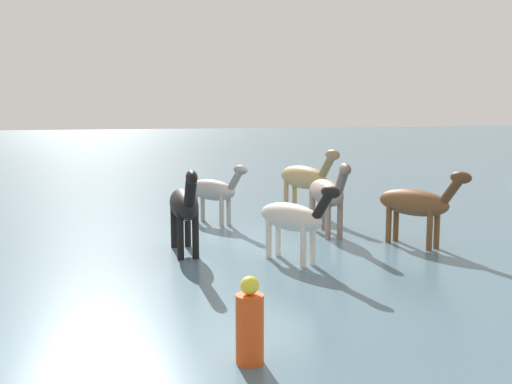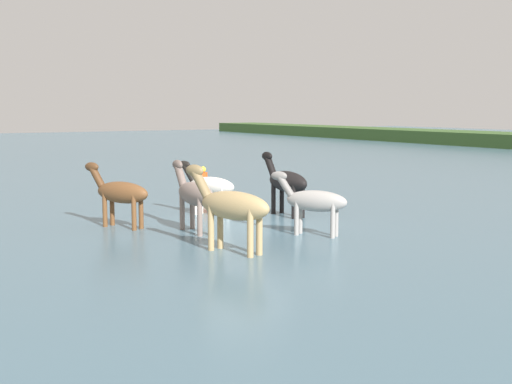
{
  "view_description": "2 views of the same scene",
  "coord_description": "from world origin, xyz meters",
  "px_view_note": "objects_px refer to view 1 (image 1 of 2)",
  "views": [
    {
      "loc": [
        -14.0,
        4.0,
        3.23
      ],
      "look_at": [
        0.23,
        0.18,
        1.17
      ],
      "focal_mm": 42.57,
      "sensor_mm": 36.0,
      "label": 1
    },
    {
      "loc": [
        17.15,
        -9.98,
        3.46
      ],
      "look_at": [
        -0.29,
        0.64,
        0.91
      ],
      "focal_mm": 47.69,
      "sensor_mm": 36.0,
      "label": 2
    }
  ],
  "objects_px": {
    "horse_chestnut_trailing": "(214,190)",
    "horse_rear_stallion": "(184,205)",
    "horse_gray_outer": "(416,203)",
    "horse_lead": "(327,193)",
    "horse_dun_straggler": "(293,218)",
    "horse_pinto_flank": "(305,178)",
    "buoy_channel_marker": "(250,324)"
  },
  "relations": [
    {
      "from": "horse_chestnut_trailing",
      "to": "horse_rear_stallion",
      "type": "bearing_deg",
      "value": -55.55
    },
    {
      "from": "horse_gray_outer",
      "to": "horse_lead",
      "type": "bearing_deg",
      "value": -165.82
    },
    {
      "from": "horse_gray_outer",
      "to": "horse_rear_stallion",
      "type": "bearing_deg",
      "value": -124.17
    },
    {
      "from": "horse_rear_stallion",
      "to": "horse_dun_straggler",
      "type": "xyz_separation_m",
      "value": [
        -1.33,
        -2.08,
        -0.15
      ]
    },
    {
      "from": "horse_pinto_flank",
      "to": "buoy_channel_marker",
      "type": "distance_m",
      "value": 10.91
    },
    {
      "from": "horse_chestnut_trailing",
      "to": "horse_gray_outer",
      "type": "bearing_deg",
      "value": 11.94
    },
    {
      "from": "horse_lead",
      "to": "horse_chestnut_trailing",
      "type": "xyz_separation_m",
      "value": [
        2.19,
        2.51,
        -0.13
      ]
    },
    {
      "from": "horse_rear_stallion",
      "to": "buoy_channel_marker",
      "type": "xyz_separation_m",
      "value": [
        -6.02,
        0.06,
        -0.59
      ]
    },
    {
      "from": "horse_pinto_flank",
      "to": "horse_dun_straggler",
      "type": "height_order",
      "value": "horse_pinto_flank"
    },
    {
      "from": "horse_lead",
      "to": "horse_chestnut_trailing",
      "type": "height_order",
      "value": "horse_lead"
    },
    {
      "from": "horse_rear_stallion",
      "to": "horse_dun_straggler",
      "type": "relative_size",
      "value": 1.2
    },
    {
      "from": "horse_rear_stallion",
      "to": "horse_chestnut_trailing",
      "type": "height_order",
      "value": "horse_rear_stallion"
    },
    {
      "from": "horse_lead",
      "to": "horse_pinto_flank",
      "type": "bearing_deg",
      "value": 172.9
    },
    {
      "from": "buoy_channel_marker",
      "to": "horse_dun_straggler",
      "type": "bearing_deg",
      "value": -24.56
    },
    {
      "from": "horse_rear_stallion",
      "to": "buoy_channel_marker",
      "type": "distance_m",
      "value": 6.05
    },
    {
      "from": "horse_pinto_flank",
      "to": "horse_chestnut_trailing",
      "type": "distance_m",
      "value": 3.03
    },
    {
      "from": "horse_rear_stallion",
      "to": "horse_chestnut_trailing",
      "type": "xyz_separation_m",
      "value": [
        3.27,
        -1.3,
        -0.15
      ]
    },
    {
      "from": "horse_chestnut_trailing",
      "to": "horse_gray_outer",
      "type": "height_order",
      "value": "horse_gray_outer"
    },
    {
      "from": "horse_lead",
      "to": "horse_dun_straggler",
      "type": "bearing_deg",
      "value": -34.11
    },
    {
      "from": "horse_chestnut_trailing",
      "to": "buoy_channel_marker",
      "type": "relative_size",
      "value": 1.77
    },
    {
      "from": "horse_dun_straggler",
      "to": "horse_chestnut_trailing",
      "type": "height_order",
      "value": "horse_dun_straggler"
    },
    {
      "from": "horse_lead",
      "to": "buoy_channel_marker",
      "type": "distance_m",
      "value": 8.11
    },
    {
      "from": "horse_lead",
      "to": "horse_gray_outer",
      "type": "height_order",
      "value": "horse_lead"
    },
    {
      "from": "horse_rear_stallion",
      "to": "horse_pinto_flank",
      "type": "relative_size",
      "value": 0.98
    },
    {
      "from": "horse_lead",
      "to": "horse_rear_stallion",
      "type": "distance_m",
      "value": 3.96
    },
    {
      "from": "horse_gray_outer",
      "to": "buoy_channel_marker",
      "type": "distance_m",
      "value": 7.63
    },
    {
      "from": "horse_gray_outer",
      "to": "buoy_channel_marker",
      "type": "xyz_separation_m",
      "value": [
        -5.37,
        5.4,
        -0.51
      ]
    },
    {
      "from": "horse_pinto_flank",
      "to": "horse_gray_outer",
      "type": "bearing_deg",
      "value": -6.34
    },
    {
      "from": "horse_chestnut_trailing",
      "to": "buoy_channel_marker",
      "type": "bearing_deg",
      "value": -42.23
    },
    {
      "from": "horse_rear_stallion",
      "to": "horse_dun_straggler",
      "type": "bearing_deg",
      "value": 58.16
    },
    {
      "from": "horse_gray_outer",
      "to": "horse_dun_straggler",
      "type": "bearing_deg",
      "value": -105.43
    },
    {
      "from": "horse_chestnut_trailing",
      "to": "buoy_channel_marker",
      "type": "height_order",
      "value": "horse_chestnut_trailing"
    }
  ]
}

